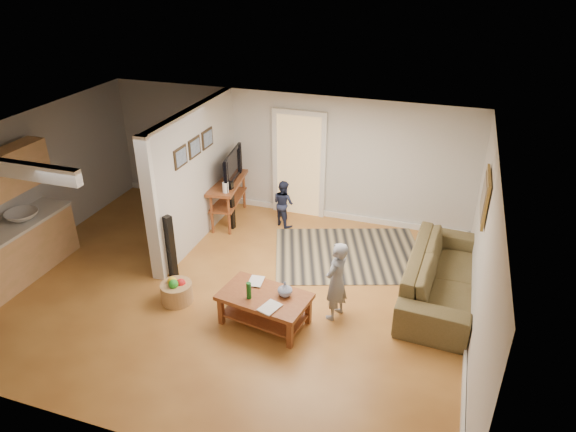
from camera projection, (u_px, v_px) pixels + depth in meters
The scene contains 11 objects.
ground at pixel (228, 287), 8.40m from camera, with size 7.50×7.50×0.00m, color brown.
room_shell at pixel (174, 188), 8.38m from camera, with size 7.54×6.02×2.52m.
area_rug at pixel (349, 254), 9.30m from camera, with size 2.62×1.92×0.01m, color black.
sofa at pixel (439, 295), 8.21m from camera, with size 2.62×1.03×0.77m, color #433D21.
coffee_table at pixel (266, 301), 7.43m from camera, with size 1.38×0.94×0.76m.
tv_console at pixel (228, 185), 10.15m from camera, with size 0.70×1.41×1.17m.
speaker_left at pixel (171, 247), 8.42m from camera, with size 0.11×0.11×1.14m, color black.
speaker_right at pixel (231, 205), 9.97m from camera, with size 0.10×0.10×0.99m, color black.
toy_basket at pixel (177, 291), 7.99m from camera, with size 0.49×0.49×0.44m.
child at pixel (334, 316), 7.75m from camera, with size 0.46×0.30×1.26m, color gray.
toddler at pixel (283, 224), 10.33m from camera, with size 0.46×0.36×0.95m, color #1E2540.
Camera 1 is at (3.11, -6.25, 4.92)m, focal length 32.00 mm.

